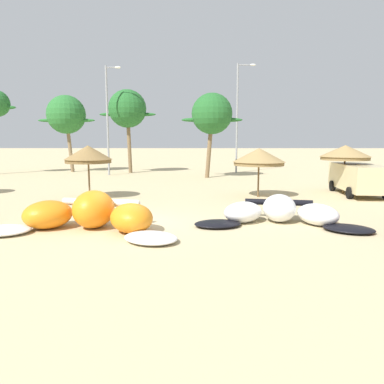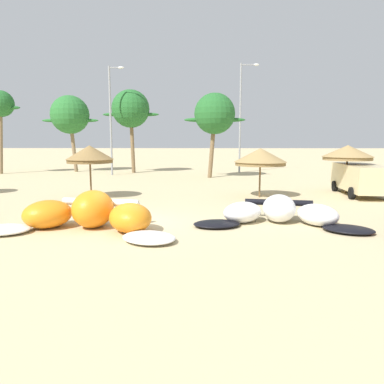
% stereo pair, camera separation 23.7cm
% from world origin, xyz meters
% --- Properties ---
extents(ground_plane, '(260.00, 260.00, 0.00)m').
position_xyz_m(ground_plane, '(0.00, 0.00, 0.00)').
color(ground_plane, '#C6B284').
extents(kite_left_of_center, '(7.55, 4.15, 1.42)m').
position_xyz_m(kite_left_of_center, '(-1.50, -1.02, 0.55)').
color(kite_left_of_center, white).
rests_on(kite_left_of_center, ground).
extents(kite_center, '(6.84, 3.71, 1.11)m').
position_xyz_m(kite_center, '(5.79, 0.18, 0.43)').
color(kite_center, black).
rests_on(kite_center, ground).
extents(beach_umbrella_middle, '(2.68, 2.68, 3.00)m').
position_xyz_m(beach_umbrella_middle, '(-3.62, 6.50, 2.51)').
color(beach_umbrella_middle, brown).
rests_on(beach_umbrella_middle, ground).
extents(beach_umbrella_near_palms, '(3.02, 3.02, 2.84)m').
position_xyz_m(beach_umbrella_near_palms, '(6.08, 7.02, 2.34)').
color(beach_umbrella_near_palms, brown).
rests_on(beach_umbrella_near_palms, ground).
extents(beach_umbrella_outermost, '(3.01, 3.01, 2.99)m').
position_xyz_m(beach_umbrella_outermost, '(11.57, 8.40, 2.54)').
color(beach_umbrella_outermost, brown).
rests_on(beach_umbrella_outermost, ground).
extents(parked_van, '(2.48, 5.38, 1.84)m').
position_xyz_m(parked_van, '(12.24, 8.05, 1.09)').
color(parked_van, beige).
rests_on(parked_van, ground).
extents(palm_leftmost, '(3.77, 2.52, 7.98)m').
position_xyz_m(palm_leftmost, '(-16.49, 21.34, 6.53)').
color(palm_leftmost, '#7F6647').
rests_on(palm_leftmost, ground).
extents(palm_left, '(5.84, 3.89, 7.79)m').
position_xyz_m(palm_left, '(-10.72, 23.84, 5.79)').
color(palm_left, '#7F6647').
rests_on(palm_left, ground).
extents(palm_left_of_gap, '(5.60, 3.73, 8.21)m').
position_xyz_m(palm_left_of_gap, '(-4.28, 22.86, 6.28)').
color(palm_left_of_gap, brown).
rests_on(palm_left_of_gap, ground).
extents(palm_center_left, '(5.28, 3.52, 7.30)m').
position_xyz_m(palm_center_left, '(3.85, 18.10, 5.47)').
color(palm_center_left, brown).
rests_on(palm_center_left, ground).
extents(lamppost_west, '(1.45, 0.24, 9.94)m').
position_xyz_m(lamppost_west, '(-5.59, 20.26, 5.47)').
color(lamppost_west, gray).
rests_on(lamppost_west, ground).
extents(lamppost_west_center, '(1.84, 0.24, 10.70)m').
position_xyz_m(lamppost_west_center, '(6.70, 23.19, 5.91)').
color(lamppost_west_center, gray).
rests_on(lamppost_west_center, ground).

